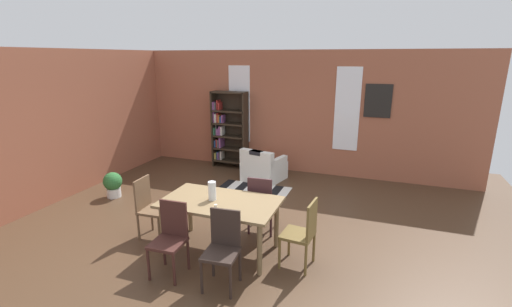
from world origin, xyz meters
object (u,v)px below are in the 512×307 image
Objects in this scene: bookshelf_tall at (228,130)px; vase_on_table at (212,191)px; dining_chair_near_right at (223,246)px; dining_chair_near_left at (170,236)px; dining_chair_head_left at (150,206)px; potted_plant_by_shelf at (113,184)px; dining_table at (220,207)px; armchair_white at (263,168)px; dining_chair_far_right at (261,203)px; dining_chair_head_right at (303,232)px.

vase_on_table is at bearing -68.71° from bookshelf_tall.
dining_chair_near_right is 1.00× the size of dining_chair_near_left.
dining_chair_near_right and dining_chair_head_left have the same top height.
potted_plant_by_shelf is at bearing 144.73° from dining_chair_near_left.
vase_on_table is 3.04m from potted_plant_by_shelf.
potted_plant_by_shelf is (-2.89, 1.08, -0.40)m from dining_table.
dining_chair_near_left is 0.99× the size of armchair_white.
potted_plant_by_shelf is at bearing 158.69° from vase_on_table.
dining_chair_head_left reaches higher than dining_table.
potted_plant_by_shelf is at bearing 151.32° from dining_chair_near_right.
dining_chair_far_right is 1.86× the size of potted_plant_by_shelf.
dining_chair_far_right is (-0.82, 0.71, 0.00)m from dining_chair_head_right.
vase_on_table is 0.28× the size of armchair_white.
bookshelf_tall is at bearing 122.68° from dining_chair_far_right.
bookshelf_tall reaches higher than dining_chair_head_left.
dining_chair_near_right is 3.83m from armchair_white.
dining_chair_near_right is at bearing -140.24° from dining_chair_head_right.
vase_on_table is at bearing 0.20° from dining_chair_head_left.
dining_chair_far_right is (0.01, 1.40, 0.00)m from dining_chair_near_right.
dining_chair_near_left reaches higher than potted_plant_by_shelf.
dining_table is at bearing 0.18° from dining_chair_head_left.
dining_chair_near_left is 4.62m from bookshelf_tall.
dining_chair_near_right is 3.72m from potted_plant_by_shelf.
dining_chair_near_right is 1.40m from dining_chair_far_right.
dining_chair_near_right is at bearing -28.68° from potted_plant_by_shelf.
dining_chair_head_right is at bearing -40.74° from dining_chair_far_right.
dining_chair_near_right and dining_chair_head_right have the same top height.
dining_chair_near_right reaches higher than dining_table.
dining_chair_near_left is 1.71m from dining_chair_head_right.
vase_on_table is at bearing 124.60° from dining_chair_near_right.
bookshelf_tall is 3.04m from potted_plant_by_shelf.
dining_chair_near_right is at bearing -78.54° from armchair_white.
dining_chair_near_right is 1.71m from dining_chair_head_left.
dining_table reaches higher than armchair_white.
bookshelf_tall reaches higher than dining_chair_near_left.
bookshelf_tall reaches higher than dining_chair_head_right.
armchair_white is (-0.76, 3.74, -0.23)m from dining_chair_near_right.
dining_table is 0.86× the size of bookshelf_tall.
dining_chair_head_right and dining_chair_head_left have the same top height.
vase_on_table reaches higher than dining_chair_far_right.
dining_table is at bearing 0.00° from vase_on_table.
vase_on_table is (-0.12, -0.00, 0.23)m from dining_table.
dining_chair_near_left is (-0.37, -0.70, -0.16)m from dining_table.
armchair_white is (-1.59, 3.05, -0.23)m from dining_chair_head_right.
dining_chair_head_right reaches higher than potted_plant_by_shelf.
dining_chair_head_left is 0.99× the size of armchair_white.
dining_chair_near_right is at bearing -90.47° from dining_chair_far_right.
dining_chair_far_right is 0.99× the size of armchair_white.
dining_chair_near_right is 1.00× the size of dining_chair_far_right.
dining_chair_near_right and dining_chair_far_right have the same top height.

